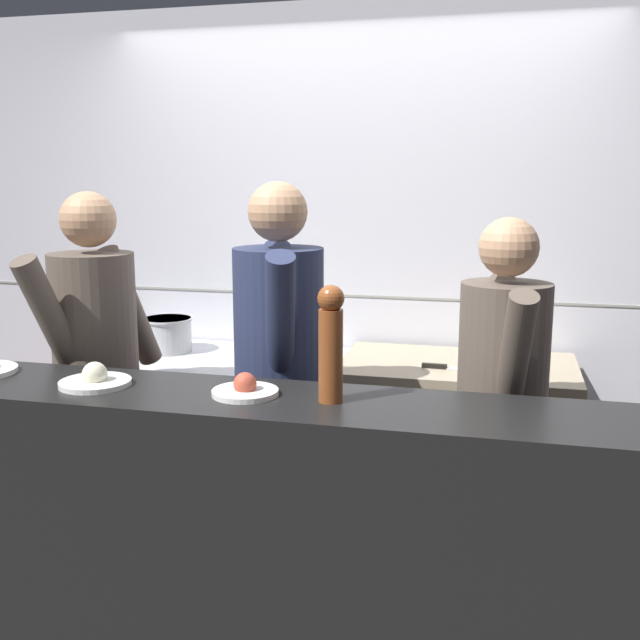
# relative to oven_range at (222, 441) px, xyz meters

# --- Properties ---
(wall_back_tiled) EXTENTS (8.00, 0.06, 2.60)m
(wall_back_tiled) POSITION_rel_oven_range_xyz_m (0.60, 0.40, 0.86)
(wall_back_tiled) COLOR silver
(wall_back_tiled) RESTS_ON ground_plane
(oven_range) EXTENTS (1.19, 0.71, 0.88)m
(oven_range) POSITION_rel_oven_range_xyz_m (0.00, 0.00, 0.00)
(oven_range) COLOR maroon
(oven_range) RESTS_ON ground_plane
(prep_counter) EXTENTS (1.07, 0.65, 0.92)m
(prep_counter) POSITION_rel_oven_range_xyz_m (1.16, -0.00, 0.02)
(prep_counter) COLOR gray
(prep_counter) RESTS_ON ground_plane
(pass_counter) EXTENTS (2.81, 0.45, 1.05)m
(pass_counter) POSITION_rel_oven_range_xyz_m (0.55, -1.13, 0.08)
(pass_counter) COLOR black
(pass_counter) RESTS_ON ground_plane
(stock_pot) EXTENTS (0.26, 0.26, 0.17)m
(stock_pot) POSITION_rel_oven_range_xyz_m (-0.30, 0.06, 0.53)
(stock_pot) COLOR #B7BABF
(stock_pot) RESTS_ON oven_range
(sauce_pot) EXTENTS (0.32, 0.32, 0.14)m
(sauce_pot) POSITION_rel_oven_range_xyz_m (0.29, 0.02, 0.52)
(sauce_pot) COLOR beige
(sauce_pot) RESTS_ON oven_range
(mixing_bowl_steel) EXTENTS (0.28, 0.28, 0.09)m
(mixing_bowl_steel) POSITION_rel_oven_range_xyz_m (1.33, -0.00, 0.52)
(mixing_bowl_steel) COLOR #B7BABF
(mixing_bowl_steel) RESTS_ON prep_counter
(chefs_knife) EXTENTS (0.36, 0.05, 0.02)m
(chefs_knife) POSITION_rel_oven_range_xyz_m (1.15, -0.12, 0.49)
(chefs_knife) COLOR #B7BABF
(chefs_knife) RESTS_ON prep_counter
(plated_dish_appetiser) EXTENTS (0.25, 0.25, 0.09)m
(plated_dish_appetiser) POSITION_rel_oven_range_xyz_m (-0.01, -1.14, 0.63)
(plated_dish_appetiser) COLOR white
(plated_dish_appetiser) RESTS_ON pass_counter
(plated_dish_dessert) EXTENTS (0.22, 0.22, 0.08)m
(plated_dish_dessert) POSITION_rel_oven_range_xyz_m (0.54, -1.12, 0.63)
(plated_dish_dessert) COLOR white
(plated_dish_dessert) RESTS_ON pass_counter
(pepper_mill) EXTENTS (0.09, 0.09, 0.38)m
(pepper_mill) POSITION_rel_oven_range_xyz_m (0.83, -1.12, 0.80)
(pepper_mill) COLOR brown
(pepper_mill) RESTS_ON pass_counter
(chef_head_cook) EXTENTS (0.43, 0.74, 1.70)m
(chef_head_cook) POSITION_rel_oven_range_xyz_m (-0.28, -0.67, 0.51)
(chef_head_cook) COLOR black
(chef_head_cook) RESTS_ON ground_plane
(chef_sous) EXTENTS (0.45, 0.75, 1.74)m
(chef_sous) POSITION_rel_oven_range_xyz_m (0.50, -0.62, 0.53)
(chef_sous) COLOR black
(chef_sous) RESTS_ON ground_plane
(chef_line) EXTENTS (0.38, 0.71, 1.62)m
(chef_line) POSITION_rel_oven_range_xyz_m (1.36, -0.63, 0.46)
(chef_line) COLOR black
(chef_line) RESTS_ON ground_plane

